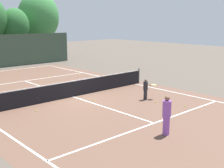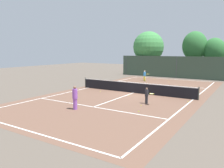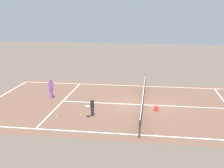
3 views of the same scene
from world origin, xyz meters
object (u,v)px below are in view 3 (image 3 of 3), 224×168
at_px(player_2, 92,107).
at_px(tennis_ball_0, 131,93).
at_px(ball_crate, 156,108).
at_px(tennis_ball_11, 81,114).
at_px(tennis_ball_10, 122,105).
at_px(tennis_ball_9, 119,132).
at_px(tennis_ball_4, 157,135).
at_px(tennis_ball_1, 143,131).
at_px(player_1, 51,88).
at_px(tennis_ball_3, 56,116).

bearing_deg(player_2, tennis_ball_0, 159.36).
bearing_deg(ball_crate, tennis_ball_11, -73.14).
distance_m(tennis_ball_10, tennis_ball_11, 3.56).
xyz_separation_m(tennis_ball_0, tennis_ball_10, (3.43, -0.43, 0.00)).
bearing_deg(tennis_ball_9, tennis_ball_0, 179.67).
relative_size(tennis_ball_4, tennis_ball_10, 1.00).
xyz_separation_m(tennis_ball_0, tennis_ball_11, (5.83, -3.06, 0.00)).
xyz_separation_m(tennis_ball_1, tennis_ball_9, (0.42, -1.39, 0.00)).
xyz_separation_m(player_1, tennis_ball_10, (1.01, 5.97, -0.80)).
xyz_separation_m(player_2, tennis_ball_9, (2.56, 2.18, -0.61)).
bearing_deg(player_2, tennis_ball_11, -95.58).
height_order(tennis_ball_1, tennis_ball_10, same).
distance_m(player_1, tennis_ball_3, 4.42).
bearing_deg(ball_crate, player_2, -69.25).
bearing_deg(tennis_ball_10, player_1, -99.64).
height_order(player_1, tennis_ball_10, player_1).
xyz_separation_m(player_1, player_2, (3.50, 4.17, -0.19)).
distance_m(player_2, tennis_ball_3, 2.53).
height_order(tennis_ball_9, tennis_ball_11, same).
height_order(player_1, tennis_ball_11, player_1).
relative_size(player_1, ball_crate, 3.42).
bearing_deg(tennis_ball_10, ball_crate, 72.79).
height_order(player_1, tennis_ball_1, player_1).
height_order(tennis_ball_4, tennis_ball_11, same).
distance_m(tennis_ball_1, tennis_ball_11, 4.93).
height_order(player_2, tennis_ball_3, player_2).
height_order(player_1, player_2, player_1).
bearing_deg(tennis_ball_9, player_1, -133.62).
relative_size(player_2, tennis_ball_3, 18.68).
xyz_separation_m(tennis_ball_1, tennis_ball_3, (-1.66, -5.98, 0.00)).
xyz_separation_m(tennis_ball_4, tennis_ball_9, (-0.01, -2.23, 0.00)).
xyz_separation_m(player_2, tennis_ball_10, (-2.48, 1.80, -0.61)).
relative_size(tennis_ball_1, tennis_ball_9, 1.00).
relative_size(tennis_ball_0, tennis_ball_11, 1.00).
xyz_separation_m(ball_crate, tennis_ball_11, (1.59, -5.25, -0.15)).
relative_size(player_1, tennis_ball_11, 24.73).
bearing_deg(tennis_ball_1, tennis_ball_9, -73.13).
distance_m(ball_crate, tennis_ball_11, 5.49).
distance_m(tennis_ball_3, tennis_ball_9, 5.04).
relative_size(player_2, tennis_ball_0, 18.68).
xyz_separation_m(player_1, tennis_ball_0, (-2.41, 6.40, -0.80)).
xyz_separation_m(ball_crate, tennis_ball_10, (-0.81, -2.62, -0.15)).
bearing_deg(player_1, tennis_ball_4, 54.73).
relative_size(tennis_ball_4, tennis_ball_11, 1.00).
distance_m(player_1, tennis_ball_0, 6.89).
bearing_deg(player_2, tennis_ball_4, 59.74).
xyz_separation_m(tennis_ball_9, tennis_ball_11, (-2.64, -3.01, 0.00)).
relative_size(tennis_ball_0, tennis_ball_4, 1.00).
relative_size(tennis_ball_1, tennis_ball_11, 1.00).
bearing_deg(player_2, tennis_ball_3, -78.92).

